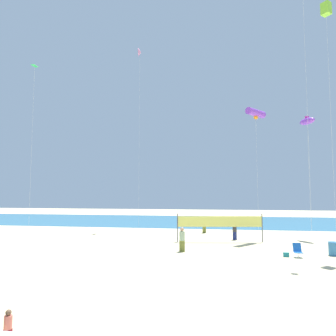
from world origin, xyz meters
The scene contains 16 objects.
ground_plane centered at (0.00, 0.00, 0.00)m, with size 120.00×120.00×0.00m, color beige.
ocean_band centered at (0.00, 28.79, 0.00)m, with size 120.00×20.00×0.01m, color teal.
toddler_figure centered at (-3.34, -8.91, 0.50)m, with size 0.22×0.22×0.94m.
beachgoer_sage_shirt centered at (-0.03, 5.08, 0.91)m, with size 0.39×0.39×1.71m.
beachgoer_white_shirt centered at (1.16, 15.51, 0.89)m, with size 0.38×0.38×1.66m.
beachgoer_charcoal_shirt centered at (4.02, 11.18, 0.84)m, with size 0.36×0.36×1.58m.
folding_beach_chair centered at (7.63, 4.40, 0.47)m, with size 0.52×0.65×0.89m.
trash_barrel centered at (10.14, 5.28, 0.45)m, with size 0.65×0.65×0.90m, color teal.
volleyball_net centered at (2.70, 9.76, 1.63)m, with size 7.24×1.09×2.40m.
beach_handbag centered at (6.89, 4.34, 0.14)m, with size 0.35×0.18×0.28m, color #19727A.
kite_pink_delta centered at (-6.85, 19.11, 21.81)m, with size 0.41×1.06×22.43m.
kite_violet_tube centered at (6.19, 11.94, 11.62)m, with size 2.08×2.29×11.98m.
kite_green_diamond centered at (-12.50, 5.81, 14.39)m, with size 0.66×0.65×14.99m.
kite_lime_box centered at (10.95, 6.99, 18.21)m, with size 0.84×0.84×18.75m.
kite_violet_inflatable centered at (11.33, 14.14, 11.17)m, with size 1.44×1.98×11.69m.
kite_violet_diamond centered at (8.99, 5.91, 18.40)m, with size 0.52×0.52×20.37m.
Camera 1 is at (2.37, -16.81, 4.17)m, focal length 32.41 mm.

